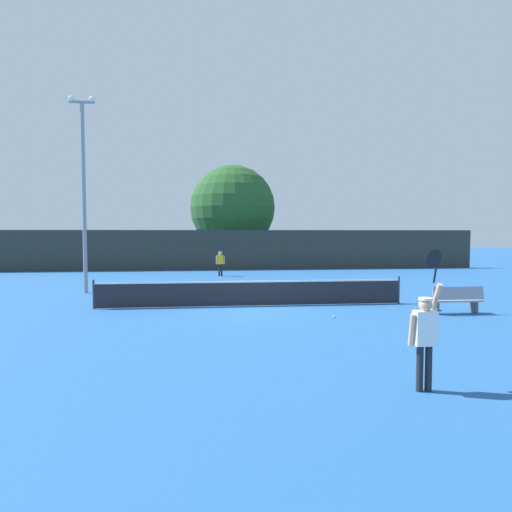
{
  "coord_description": "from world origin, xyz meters",
  "views": [
    {
      "loc": [
        -1.54,
        -16.06,
        2.77
      ],
      "look_at": [
        0.65,
        4.63,
        1.65
      ],
      "focal_mm": 30.09,
      "sensor_mm": 36.0,
      "label": 1
    }
  ],
  "objects_px": {
    "spare_racket": "(434,309)",
    "parked_car_near": "(250,255)",
    "player_receiving": "(220,261)",
    "player_serving": "(425,329)",
    "courtside_bench": "(456,300)",
    "tennis_ball": "(334,317)",
    "light_pole": "(84,183)",
    "large_tree": "(233,208)"
  },
  "relations": [
    {
      "from": "player_serving",
      "to": "large_tree",
      "type": "xyz_separation_m",
      "value": [
        -1.79,
        30.27,
        3.85
      ]
    },
    {
      "from": "player_serving",
      "to": "light_pole",
      "type": "height_order",
      "value": "light_pole"
    },
    {
      "from": "player_serving",
      "to": "light_pole",
      "type": "xyz_separation_m",
      "value": [
        -9.48,
        13.41,
        3.96
      ]
    },
    {
      "from": "spare_racket",
      "to": "courtside_bench",
      "type": "distance_m",
      "value": 1.02
    },
    {
      "from": "player_receiving",
      "to": "light_pole",
      "type": "distance_m",
      "value": 10.41
    },
    {
      "from": "player_receiving",
      "to": "tennis_ball",
      "type": "height_order",
      "value": "player_receiving"
    },
    {
      "from": "courtside_bench",
      "to": "parked_car_near",
      "type": "xyz_separation_m",
      "value": [
        -4.89,
        24.29,
        0.3
      ]
    },
    {
      "from": "spare_racket",
      "to": "parked_car_near",
      "type": "height_order",
      "value": "parked_car_near"
    },
    {
      "from": "tennis_ball",
      "to": "courtside_bench",
      "type": "distance_m",
      "value": 4.35
    },
    {
      "from": "light_pole",
      "to": "large_tree",
      "type": "relative_size",
      "value": 1.04
    },
    {
      "from": "parked_car_near",
      "to": "tennis_ball",
      "type": "bearing_deg",
      "value": -96.95
    },
    {
      "from": "parked_car_near",
      "to": "player_serving",
      "type": "bearing_deg",
      "value": -97.78
    },
    {
      "from": "light_pole",
      "to": "parked_car_near",
      "type": "bearing_deg",
      "value": 62.35
    },
    {
      "from": "tennis_ball",
      "to": "light_pole",
      "type": "relative_size",
      "value": 0.01
    },
    {
      "from": "player_receiving",
      "to": "spare_racket",
      "type": "height_order",
      "value": "player_receiving"
    },
    {
      "from": "spare_racket",
      "to": "light_pole",
      "type": "distance_m",
      "value": 15.79
    },
    {
      "from": "spare_racket",
      "to": "parked_car_near",
      "type": "bearing_deg",
      "value": 101.01
    },
    {
      "from": "player_serving",
      "to": "tennis_ball",
      "type": "xyz_separation_m",
      "value": [
        0.3,
        6.51,
        -1.06
      ]
    },
    {
      "from": "courtside_bench",
      "to": "spare_racket",
      "type": "bearing_deg",
      "value": 111.18
    },
    {
      "from": "player_serving",
      "to": "large_tree",
      "type": "bearing_deg",
      "value": 93.38
    },
    {
      "from": "player_receiving",
      "to": "player_serving",
      "type": "bearing_deg",
      "value": 98.58
    },
    {
      "from": "player_serving",
      "to": "tennis_ball",
      "type": "distance_m",
      "value": 6.6
    },
    {
      "from": "light_pole",
      "to": "courtside_bench",
      "type": "bearing_deg",
      "value": -25.43
    },
    {
      "from": "player_receiving",
      "to": "light_pole",
      "type": "relative_size",
      "value": 0.17
    },
    {
      "from": "spare_racket",
      "to": "large_tree",
      "type": "distance_m",
      "value": 24.03
    },
    {
      "from": "parked_car_near",
      "to": "courtside_bench",
      "type": "bearing_deg",
      "value": -86.88
    },
    {
      "from": "light_pole",
      "to": "parked_car_near",
      "type": "distance_m",
      "value": 20.31
    },
    {
      "from": "large_tree",
      "to": "parked_car_near",
      "type": "height_order",
      "value": "large_tree"
    },
    {
      "from": "parked_car_near",
      "to": "light_pole",
      "type": "bearing_deg",
      "value": -125.92
    },
    {
      "from": "tennis_ball",
      "to": "parked_car_near",
      "type": "bearing_deg",
      "value": 91.32
    },
    {
      "from": "tennis_ball",
      "to": "spare_racket",
      "type": "relative_size",
      "value": 0.13
    },
    {
      "from": "player_serving",
      "to": "courtside_bench",
      "type": "xyz_separation_m",
      "value": [
        4.62,
        6.7,
        -0.61
      ]
    },
    {
      "from": "large_tree",
      "to": "parked_car_near",
      "type": "xyz_separation_m",
      "value": [
        1.52,
        0.72,
        -4.16
      ]
    },
    {
      "from": "courtside_bench",
      "to": "parked_car_near",
      "type": "relative_size",
      "value": 0.41
    },
    {
      "from": "light_pole",
      "to": "large_tree",
      "type": "xyz_separation_m",
      "value": [
        7.69,
        16.86,
        -0.11
      ]
    },
    {
      "from": "player_receiving",
      "to": "tennis_ball",
      "type": "distance_m",
      "value": 14.46
    },
    {
      "from": "courtside_bench",
      "to": "light_pole",
      "type": "bearing_deg",
      "value": 154.57
    },
    {
      "from": "spare_racket",
      "to": "courtside_bench",
      "type": "xyz_separation_m",
      "value": [
        0.33,
        -0.85,
        0.46
      ]
    },
    {
      "from": "player_receiving",
      "to": "parked_car_near",
      "type": "relative_size",
      "value": 0.35
    },
    {
      "from": "player_serving",
      "to": "player_receiving",
      "type": "bearing_deg",
      "value": 98.58
    },
    {
      "from": "tennis_ball",
      "to": "large_tree",
      "type": "distance_m",
      "value": 24.35
    },
    {
      "from": "tennis_ball",
      "to": "parked_car_near",
      "type": "distance_m",
      "value": 24.49
    }
  ]
}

